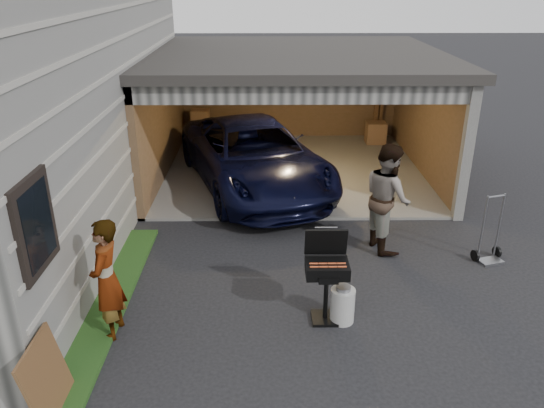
{
  "coord_description": "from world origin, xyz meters",
  "views": [
    {
      "loc": [
        0.08,
        -6.07,
        4.53
      ],
      "look_at": [
        0.16,
        1.7,
        1.15
      ],
      "focal_mm": 35.0,
      "sensor_mm": 36.0,
      "label": 1
    }
  ],
  "objects_px": {
    "man": "(387,197)",
    "propane_tank": "(342,305)",
    "minivan": "(254,158)",
    "plywood_panel": "(47,379)",
    "hand_truck": "(489,248)",
    "bbq_grill": "(327,271)",
    "woman": "(107,280)"
  },
  "relations": [
    {
      "from": "bbq_grill",
      "to": "propane_tank",
      "type": "relative_size",
      "value": 2.56
    },
    {
      "from": "bbq_grill",
      "to": "plywood_panel",
      "type": "height_order",
      "value": "bbq_grill"
    },
    {
      "from": "man",
      "to": "bbq_grill",
      "type": "distance_m",
      "value": 2.52
    },
    {
      "from": "woman",
      "to": "plywood_panel",
      "type": "bearing_deg",
      "value": -10.15
    },
    {
      "from": "woman",
      "to": "propane_tank",
      "type": "bearing_deg",
      "value": 96.85
    },
    {
      "from": "woman",
      "to": "hand_truck",
      "type": "xyz_separation_m",
      "value": [
        5.9,
        1.96,
        -0.62
      ]
    },
    {
      "from": "man",
      "to": "propane_tank",
      "type": "distance_m",
      "value": 2.56
    },
    {
      "from": "woman",
      "to": "propane_tank",
      "type": "height_order",
      "value": "woman"
    },
    {
      "from": "plywood_panel",
      "to": "bbq_grill",
      "type": "bearing_deg",
      "value": 28.15
    },
    {
      "from": "man",
      "to": "hand_truck",
      "type": "relative_size",
      "value": 1.61
    },
    {
      "from": "minivan",
      "to": "man",
      "type": "bearing_deg",
      "value": -68.13
    },
    {
      "from": "plywood_panel",
      "to": "hand_truck",
      "type": "relative_size",
      "value": 0.78
    },
    {
      "from": "minivan",
      "to": "plywood_panel",
      "type": "relative_size",
      "value": 5.7
    },
    {
      "from": "propane_tank",
      "to": "hand_truck",
      "type": "height_order",
      "value": "hand_truck"
    },
    {
      "from": "minivan",
      "to": "hand_truck",
      "type": "height_order",
      "value": "minivan"
    },
    {
      "from": "man",
      "to": "propane_tank",
      "type": "bearing_deg",
      "value": 142.37
    },
    {
      "from": "man",
      "to": "hand_truck",
      "type": "xyz_separation_m",
      "value": [
        1.7,
        -0.52,
        -0.74
      ]
    },
    {
      "from": "man",
      "to": "minivan",
      "type": "bearing_deg",
      "value": 27.7
    },
    {
      "from": "woman",
      "to": "plywood_panel",
      "type": "height_order",
      "value": "woman"
    },
    {
      "from": "bbq_grill",
      "to": "hand_truck",
      "type": "height_order",
      "value": "bbq_grill"
    },
    {
      "from": "man",
      "to": "propane_tank",
      "type": "relative_size",
      "value": 3.76
    },
    {
      "from": "woman",
      "to": "man",
      "type": "relative_size",
      "value": 0.88
    },
    {
      "from": "propane_tank",
      "to": "hand_truck",
      "type": "distance_m",
      "value": 3.23
    },
    {
      "from": "minivan",
      "to": "propane_tank",
      "type": "height_order",
      "value": "minivan"
    },
    {
      "from": "woman",
      "to": "plywood_panel",
      "type": "xyz_separation_m",
      "value": [
        -0.31,
        -1.42,
        -0.39
      ]
    },
    {
      "from": "bbq_grill",
      "to": "propane_tank",
      "type": "distance_m",
      "value": 0.58
    },
    {
      "from": "man",
      "to": "hand_truck",
      "type": "height_order",
      "value": "man"
    },
    {
      "from": "minivan",
      "to": "plywood_panel",
      "type": "distance_m",
      "value": 7.04
    },
    {
      "from": "man",
      "to": "plywood_panel",
      "type": "relative_size",
      "value": 2.07
    },
    {
      "from": "propane_tank",
      "to": "plywood_panel",
      "type": "relative_size",
      "value": 0.55
    },
    {
      "from": "plywood_panel",
      "to": "woman",
      "type": "bearing_deg",
      "value": 77.54
    },
    {
      "from": "minivan",
      "to": "hand_truck",
      "type": "relative_size",
      "value": 4.44
    }
  ]
}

